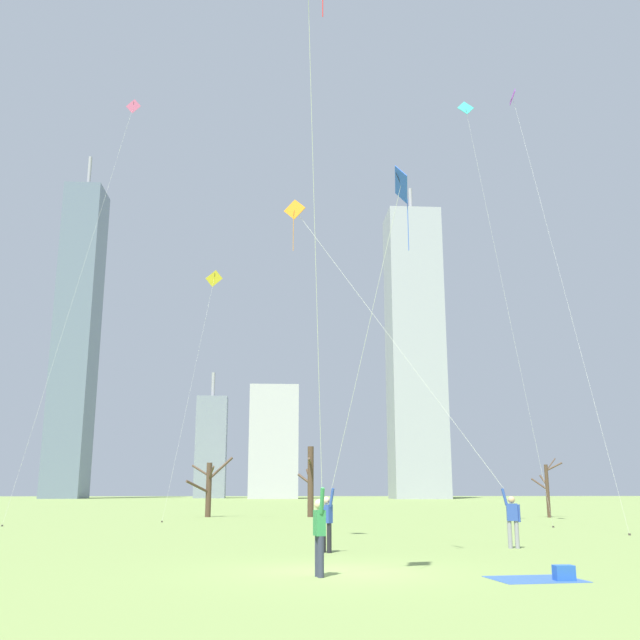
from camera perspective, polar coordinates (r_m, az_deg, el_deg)
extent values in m
plane|color=#7A934C|center=(17.35, 1.39, -19.23)|extent=(400.00, 400.00, 0.00)
cylinder|color=#33384C|center=(16.51, -0.15, -18.06)|extent=(0.14, 0.14, 0.85)
cylinder|color=#33384C|center=(16.29, 0.06, -18.12)|extent=(0.14, 0.14, 0.85)
cube|color=#338C4C|center=(16.36, -0.05, -15.66)|extent=(0.26, 0.37, 0.54)
sphere|color=beige|center=(16.34, -0.05, -14.30)|extent=(0.22, 0.22, 0.22)
cylinder|color=#338C4C|center=(16.56, -0.24, -15.75)|extent=(0.09, 0.09, 0.55)
cylinder|color=#338C4C|center=(16.14, 0.15, -14.02)|extent=(0.13, 0.22, 0.56)
cylinder|color=silver|center=(15.26, -0.45, 8.35)|extent=(0.59, 3.87, 11.17)
cylinder|color=black|center=(22.59, 0.28, -16.75)|extent=(0.14, 0.14, 0.85)
cylinder|color=black|center=(22.45, 0.73, -16.77)|extent=(0.14, 0.14, 0.85)
cube|color=#2D4CA5|center=(22.49, 0.50, -14.99)|extent=(0.38, 0.38, 0.54)
sphere|color=beige|center=(22.48, 0.50, -14.00)|extent=(0.22, 0.22, 0.22)
cylinder|color=#2D4CA5|center=(22.63, 0.08, -15.07)|extent=(0.09, 0.09, 0.55)
cylinder|color=#2D4CA5|center=(22.35, 0.92, -13.79)|extent=(0.21, 0.21, 0.56)
cube|color=blue|center=(21.21, 6.39, 10.54)|extent=(0.38, 1.13, 1.06)
cylinder|color=black|center=(21.21, 6.39, 10.54)|extent=(0.34, 0.20, 0.66)
cylinder|color=blue|center=(20.90, 6.94, 7.47)|extent=(0.02, 0.02, 1.56)
cylinder|color=silver|center=(21.29, 3.60, -1.62)|extent=(1.78, 3.19, 8.49)
cylinder|color=gray|center=(24.91, 15.23, -15.98)|extent=(0.14, 0.14, 0.85)
cylinder|color=gray|center=(24.89, 14.70, -16.01)|extent=(0.14, 0.14, 0.85)
cube|color=#2D4CA5|center=(24.87, 14.87, -14.40)|extent=(0.38, 0.27, 0.54)
sphere|color=tan|center=(24.86, 14.81, -13.50)|extent=(0.22, 0.22, 0.22)
cylinder|color=#2D4CA5|center=(24.89, 15.37, -14.44)|extent=(0.09, 0.09, 0.55)
cylinder|color=#2D4CA5|center=(24.84, 14.31, -13.34)|extent=(0.22, 0.13, 0.56)
cube|color=orange|center=(27.77, -2.01, 8.68)|extent=(0.81, 0.59, 0.94)
cylinder|color=black|center=(27.77, -2.01, 8.68)|extent=(0.10, 0.27, 0.59)
cylinder|color=orange|center=(27.26, -2.12, 6.80)|extent=(0.02, 0.02, 1.35)
cylinder|color=silver|center=(25.59, 5.62, -1.45)|extent=(6.83, 2.11, 10.33)
cube|color=teal|center=(43.13, 11.38, 16.03)|extent=(0.91, 0.24, 0.90)
cylinder|color=black|center=(43.13, 11.38, 16.03)|extent=(0.02, 0.20, 0.59)
cylinder|color=silver|center=(39.47, 14.46, 1.23)|extent=(3.38, 0.11, 22.67)
cylinder|color=#3F3833|center=(38.96, 17.87, -15.22)|extent=(0.10, 0.10, 0.08)
cube|color=yellow|center=(46.96, -8.33, 3.25)|extent=(1.07, 0.32, 1.08)
cylinder|color=black|center=(46.96, -8.33, 3.25)|extent=(0.12, 0.21, 0.70)
cylinder|color=silver|center=(44.90, -10.23, -5.70)|extent=(2.39, 1.32, 14.97)
cylinder|color=#3F3833|center=(44.07, -12.32, -15.23)|extent=(0.10, 0.10, 0.08)
cube|color=pink|center=(47.35, -14.46, 15.96)|extent=(0.89, 0.18, 0.87)
cylinder|color=black|center=(47.35, -14.46, 15.96)|extent=(0.06, 0.17, 0.57)
cylinder|color=silver|center=(42.79, -18.81, 1.70)|extent=(4.95, 1.32, 24.53)
cylinder|color=#3F3833|center=(41.64, -23.72, -14.59)|extent=(0.10, 0.10, 0.08)
cube|color=purple|center=(43.62, 14.90, 16.59)|extent=(0.44, 1.25, 1.18)
cylinder|color=black|center=(43.62, 14.90, 16.59)|extent=(0.39, 0.12, 0.74)
cylinder|color=silver|center=(36.98, 18.50, 2.84)|extent=(1.58, 5.73, 23.14)
cylinder|color=#3F3833|center=(33.44, 23.16, -15.24)|extent=(0.10, 0.10, 0.08)
cube|color=#3359B2|center=(16.65, 16.58, -18.95)|extent=(1.94, 1.59, 0.01)
cube|color=#2659B2|center=(16.53, 18.63, -18.32)|extent=(0.40, 0.28, 0.30)
cylinder|color=#4C3828|center=(52.74, 17.46, -12.69)|extent=(0.24, 0.24, 3.50)
cylinder|color=#4C3828|center=(52.98, 17.92, -10.92)|extent=(1.20, 0.15, 0.63)
cylinder|color=#4C3828|center=(53.04, 17.18, -11.96)|extent=(0.31, 0.82, 0.78)
cylinder|color=#4C3828|center=(53.30, 16.87, -12.25)|extent=(0.67, 1.48, 0.83)
cylinder|color=#4C3828|center=(53.53, 17.68, -10.78)|extent=(1.24, 1.28, 0.94)
cylinder|color=#4C3828|center=(51.85, -8.75, -13.05)|extent=(0.38, 0.38, 3.65)
cylinder|color=#4C3828|center=(51.18, -8.54, -11.79)|extent=(0.54, 1.43, 0.91)
cylinder|color=#4C3828|center=(51.21, -9.59, -12.80)|extent=(1.55, 1.58, 0.89)
cylinder|color=#4C3828|center=(52.04, -7.81, -11.48)|extent=(1.69, 0.67, 1.61)
cylinder|color=#4C3828|center=(52.51, -9.35, -11.62)|extent=(1.42, 1.33, 0.86)
cylinder|color=#4C3828|center=(51.44, -0.74, -12.57)|extent=(0.42, 0.42, 4.78)
cylinder|color=#4C3828|center=(51.88, -0.88, -12.10)|extent=(0.41, 1.05, 0.91)
cylinder|color=#4C3828|center=(50.97, -0.81, -11.03)|extent=(0.36, 1.07, 0.48)
cylinder|color=#4C3828|center=(51.67, -1.23, -12.39)|extent=(1.00, 0.69, 0.78)
cube|color=#9EA3AD|center=(156.87, 7.49, -2.41)|extent=(11.26, 10.52, 61.81)
cylinder|color=#99999E|center=(166.60, 7.13, 9.19)|extent=(0.80, 0.80, 6.40)
cube|color=slate|center=(169.84, -18.60, -1.28)|extent=(8.14, 10.15, 69.75)
cylinder|color=#99999E|center=(181.56, -17.69, 10.89)|extent=(0.80, 0.80, 8.55)
cube|color=#B2B2B7|center=(157.84, -3.67, -9.57)|extent=(10.29, 11.86, 23.52)
cube|color=gray|center=(166.20, -8.56, -9.83)|extent=(6.79, 5.17, 22.36)
cylinder|color=#99999E|center=(167.56, -8.40, -5.06)|extent=(0.80, 0.80, 5.59)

